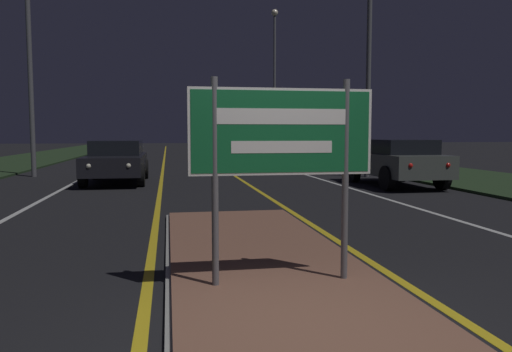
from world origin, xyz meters
TOP-DOWN VIEW (x-y plane):
  - ground_plane at (0.00, 0.00)m, footprint 160.00×160.00m
  - median_island at (0.00, 1.37)m, footprint 2.37×9.60m
  - verge_right at (9.50, 20.00)m, footprint 5.00×100.00m
  - centre_line_yellow_left at (-1.38, 25.00)m, footprint 0.12×70.00m
  - centre_line_yellow_right at (1.38, 25.00)m, footprint 0.12×70.00m
  - lane_line_white_left at (-4.20, 25.00)m, footprint 0.12×70.00m
  - lane_line_white_right at (4.20, 25.00)m, footprint 0.12×70.00m
  - edge_line_white_left at (-7.20, 25.00)m, footprint 0.10×70.00m
  - edge_line_white_right at (7.20, 25.00)m, footprint 0.10×70.00m
  - highway_sign at (0.00, 1.36)m, footprint 1.89×0.07m
  - streetlight_left_near at (-6.12, 16.30)m, footprint 0.60×0.60m
  - streetlight_right_far at (6.69, 32.81)m, footprint 0.48×0.48m
  - car_receding_0 at (5.82, 10.86)m, footprint 1.91×4.20m
  - car_receding_1 at (5.96, 21.70)m, footprint 1.93×4.81m
  - car_receding_2 at (2.38, 30.15)m, footprint 2.00×4.31m
  - car_receding_3 at (5.75, 42.98)m, footprint 1.95×4.54m
  - car_approaching_0 at (-2.81, 13.45)m, footprint 1.92×4.52m

SIDE VIEW (x-z plane):
  - ground_plane at x=0.00m, z-range 0.00..0.00m
  - centre_line_yellow_left at x=-1.38m, z-range 0.00..0.01m
  - centre_line_yellow_right at x=1.38m, z-range 0.00..0.01m
  - lane_line_white_left at x=-4.20m, z-range 0.00..0.01m
  - lane_line_white_right at x=4.20m, z-range 0.00..0.01m
  - edge_line_white_left at x=-7.20m, z-range 0.00..0.01m
  - edge_line_white_right at x=7.20m, z-range 0.00..0.01m
  - verge_right at x=9.50m, z-range 0.00..0.08m
  - median_island at x=0.00m, z-range -0.01..0.09m
  - car_receding_2 at x=2.38m, z-range 0.03..1.46m
  - car_approaching_0 at x=-2.81m, z-range 0.05..1.45m
  - car_receding_0 at x=5.82m, z-range 0.06..1.50m
  - car_receding_3 at x=5.75m, z-range 0.04..1.53m
  - car_receding_1 at x=5.96m, z-range 0.05..1.52m
  - highway_sign at x=0.00m, z-range 0.51..2.60m
  - streetlight_left_near at x=-6.12m, z-range 1.71..10.55m
  - streetlight_right_far at x=6.69m, z-range 1.13..11.76m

